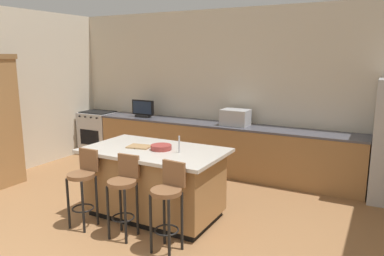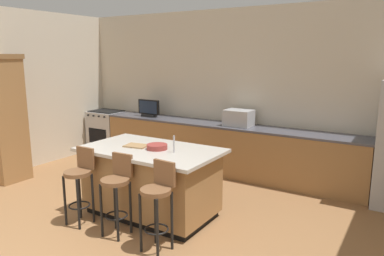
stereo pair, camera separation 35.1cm
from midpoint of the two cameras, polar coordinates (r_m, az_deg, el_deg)
wall_back at (r=6.92m, az=4.63°, el=5.80°), size 7.31×0.12×2.99m
wall_left at (r=7.44m, az=-28.56°, el=4.86°), size 0.12×4.88×2.99m
counter_back at (r=6.78m, az=2.72°, el=-3.17°), size 5.07×0.62×0.92m
kitchen_island at (r=5.00m, az=-7.84°, el=-8.36°), size 1.86×1.09×0.94m
range_oven at (r=8.41m, az=-15.50°, el=-0.69°), size 0.74×0.63×0.94m
microwave at (r=6.53m, az=5.27°, el=1.64°), size 0.48×0.36×0.29m
tv_monitor at (r=7.47m, az=-9.03°, el=2.89°), size 0.50×0.16×0.35m
sink_faucet_back at (r=6.73m, az=3.43°, el=1.77°), size 0.02×0.02×0.24m
sink_faucet_island at (r=4.63m, az=-4.19°, el=-2.56°), size 0.02×0.02×0.22m
bar_stool_left at (r=4.88m, az=-18.62°, el=-7.92°), size 0.34×0.34×0.99m
bar_stool_center at (r=4.48m, az=-12.86°, el=-9.30°), size 0.34×0.34×0.99m
bar_stool_right at (r=4.08m, az=-6.28°, el=-10.97°), size 0.34×0.35×1.01m
fruit_bowl at (r=4.82m, az=-6.93°, el=-3.03°), size 0.27×0.27×0.06m
cell_phone at (r=4.96m, az=-10.40°, el=-3.05°), size 0.13×0.17×0.01m
cutting_board at (r=4.99m, az=-10.22°, el=-2.89°), size 0.34×0.27×0.02m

